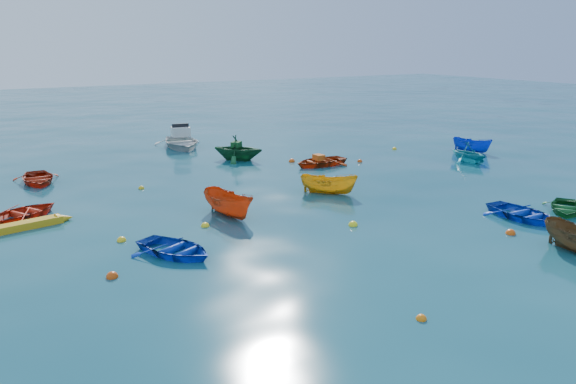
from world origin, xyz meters
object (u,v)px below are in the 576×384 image
motorboat_white (181,147)px  dinghy_blue_se (522,218)px  kayak_yellow (21,229)px  dinghy_blue_sw (175,255)px

motorboat_white → dinghy_blue_se: bearing=-65.6°
kayak_yellow → motorboat_white: size_ratio=0.83×
kayak_yellow → dinghy_blue_sw: bearing=-153.4°
dinghy_blue_sw → motorboat_white: motorboat_white is taller
dinghy_blue_sw → dinghy_blue_se: 14.14m
dinghy_blue_se → motorboat_white: 23.48m
dinghy_blue_se → motorboat_white: size_ratio=0.69×
dinghy_blue_sw → dinghy_blue_se: size_ratio=0.96×
dinghy_blue_sw → kayak_yellow: (-4.24, 5.60, 0.00)m
dinghy_blue_se → motorboat_white: (-6.44, 22.58, 0.00)m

